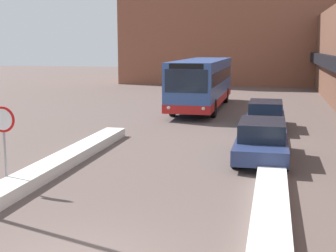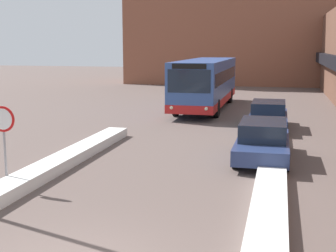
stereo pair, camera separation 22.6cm
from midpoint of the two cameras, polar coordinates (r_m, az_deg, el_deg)
name	(u,v)px [view 1 (the left image)]	position (r m, az deg, el deg)	size (l,w,h in m)	color
building_backdrop_far	(243,7)	(52.86, 9.01, 14.15)	(26.00, 8.00, 16.57)	brown
snow_bank_left	(33,177)	(15.14, -16.55, -5.98)	(0.90, 15.68, 0.38)	silver
snow_bank_right	(272,178)	(14.84, 12.10, -6.17)	(0.90, 16.13, 0.35)	silver
city_bus	(202,82)	(31.23, 4.00, 5.35)	(2.73, 11.94, 3.26)	#335193
parked_car_front	(262,140)	(17.65, 11.00, -1.70)	(1.92, 4.67, 1.45)	navy
parked_car_back	(265,115)	(24.37, 11.53, 1.37)	(1.91, 4.64, 1.38)	navy
stop_sign	(3,129)	(14.44, -19.86, -0.39)	(0.76, 0.08, 2.47)	gray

